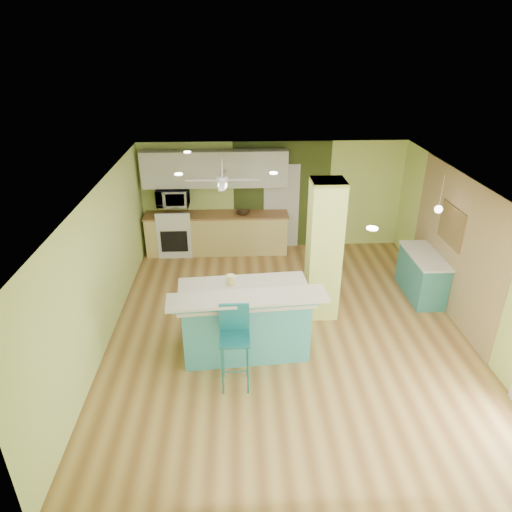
# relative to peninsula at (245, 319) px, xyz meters

# --- Properties ---
(floor) EXTENTS (6.00, 7.00, 0.01)m
(floor) POSITION_rel_peninsula_xyz_m (0.74, 0.52, -0.57)
(floor) COLOR brown
(floor) RESTS_ON ground
(ceiling) EXTENTS (6.00, 7.00, 0.01)m
(ceiling) POSITION_rel_peninsula_xyz_m (0.74, 0.52, 1.94)
(ceiling) COLOR white
(ceiling) RESTS_ON wall_back
(wall_back) EXTENTS (6.00, 0.01, 2.50)m
(wall_back) POSITION_rel_peninsula_xyz_m (0.74, 4.03, 0.68)
(wall_back) COLOR #D4EB7E
(wall_back) RESTS_ON floor
(wall_front) EXTENTS (6.00, 0.01, 2.50)m
(wall_front) POSITION_rel_peninsula_xyz_m (0.74, -2.98, 0.68)
(wall_front) COLOR #D4EB7E
(wall_front) RESTS_ON floor
(wall_left) EXTENTS (0.01, 7.00, 2.50)m
(wall_left) POSITION_rel_peninsula_xyz_m (-2.27, 0.52, 0.68)
(wall_left) COLOR #D4EB7E
(wall_left) RESTS_ON floor
(wall_right) EXTENTS (0.01, 7.00, 2.50)m
(wall_right) POSITION_rel_peninsula_xyz_m (3.74, 0.52, 0.68)
(wall_right) COLOR #D4EB7E
(wall_right) RESTS_ON floor
(wood_panel) EXTENTS (0.02, 3.40, 2.50)m
(wood_panel) POSITION_rel_peninsula_xyz_m (3.73, 1.12, 0.68)
(wood_panel) COLOR #9C7F59
(wood_panel) RESTS_ON floor
(olive_accent) EXTENTS (2.20, 0.02, 2.50)m
(olive_accent) POSITION_rel_peninsula_xyz_m (0.94, 4.01, 0.68)
(olive_accent) COLOR #3C4A1D
(olive_accent) RESTS_ON floor
(interior_door) EXTENTS (0.82, 0.05, 2.00)m
(interior_door) POSITION_rel_peninsula_xyz_m (0.94, 3.98, 0.43)
(interior_door) COLOR silver
(interior_door) RESTS_ON floor
(column) EXTENTS (0.55, 0.55, 2.50)m
(column) POSITION_rel_peninsula_xyz_m (1.39, 1.02, 0.68)
(column) COLOR #D2E269
(column) RESTS_ON floor
(kitchen_run) EXTENTS (3.25, 0.63, 0.94)m
(kitchen_run) POSITION_rel_peninsula_xyz_m (-0.56, 3.72, -0.10)
(kitchen_run) COLOR #D9C471
(kitchen_run) RESTS_ON floor
(stove) EXTENTS (0.76, 0.66, 1.08)m
(stove) POSITION_rel_peninsula_xyz_m (-1.51, 3.71, -0.11)
(stove) COLOR white
(stove) RESTS_ON floor
(upper_cabinets) EXTENTS (3.20, 0.34, 0.80)m
(upper_cabinets) POSITION_rel_peninsula_xyz_m (-0.56, 3.84, 1.38)
(upper_cabinets) COLOR silver
(upper_cabinets) RESTS_ON wall_back
(microwave) EXTENTS (0.70, 0.48, 0.39)m
(microwave) POSITION_rel_peninsula_xyz_m (-1.51, 3.72, 0.78)
(microwave) COLOR white
(microwave) RESTS_ON wall_back
(ceiling_fan) EXTENTS (1.41, 1.41, 0.61)m
(ceiling_fan) POSITION_rel_peninsula_xyz_m (-0.36, 2.52, 1.51)
(ceiling_fan) COLOR white
(ceiling_fan) RESTS_ON ceiling
(pendant_lamp) EXTENTS (0.14, 0.14, 0.69)m
(pendant_lamp) POSITION_rel_peninsula_xyz_m (3.39, 1.27, 1.31)
(pendant_lamp) COLOR white
(pendant_lamp) RESTS_ON ceiling
(wall_decor) EXTENTS (0.03, 0.90, 0.70)m
(wall_decor) POSITION_rel_peninsula_xyz_m (3.70, 1.32, 0.98)
(wall_decor) COLOR brown
(wall_decor) RESTS_ON wood_panel
(peninsula) EXTENTS (2.34, 1.39, 1.23)m
(peninsula) POSITION_rel_peninsula_xyz_m (0.00, 0.00, 0.00)
(peninsula) COLOR teal
(peninsula) RESTS_ON floor
(bar_stool) EXTENTS (0.42, 0.42, 1.26)m
(bar_stool) POSITION_rel_peninsula_xyz_m (-0.16, -0.77, 0.28)
(bar_stool) COLOR #1C7481
(bar_stool) RESTS_ON floor
(side_counter) EXTENTS (0.57, 1.35, 0.87)m
(side_counter) POSITION_rel_peninsula_xyz_m (3.44, 1.57, -0.13)
(side_counter) COLOR teal
(side_counter) RESTS_ON floor
(fruit_bowl) EXTENTS (0.38, 0.38, 0.08)m
(fruit_bowl) POSITION_rel_peninsula_xyz_m (0.04, 3.67, 0.41)
(fruit_bowl) COLOR #382516
(fruit_bowl) RESTS_ON kitchen_run
(canister) EXTENTS (0.14, 0.14, 0.15)m
(canister) POSITION_rel_peninsula_xyz_m (-0.21, 0.24, 0.58)
(canister) COLOR yellow
(canister) RESTS_ON peninsula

